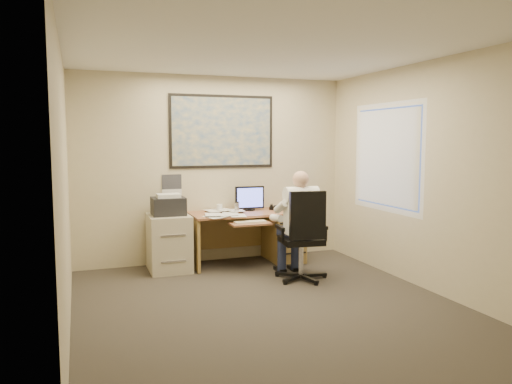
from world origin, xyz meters
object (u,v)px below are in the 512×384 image
object	(u,v)px
desk	(267,232)
person	(300,225)
office_chair	(303,254)
filing_cabinet	(169,238)

from	to	relation	value
desk	person	world-z (taller)	person
desk	office_chair	size ratio (longest dim) A/B	1.38
desk	filing_cabinet	world-z (taller)	desk
desk	person	distance (m)	1.04
filing_cabinet	office_chair	world-z (taller)	office_chair
desk	person	xyz separation A→B (m)	(0.06, -1.00, 0.25)
filing_cabinet	desk	bearing A→B (deg)	1.24
desk	filing_cabinet	xyz separation A→B (m)	(-1.44, -0.02, 0.01)
desk	person	size ratio (longest dim) A/B	1.15
filing_cabinet	office_chair	xyz separation A→B (m)	(1.52, -1.07, -0.12)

